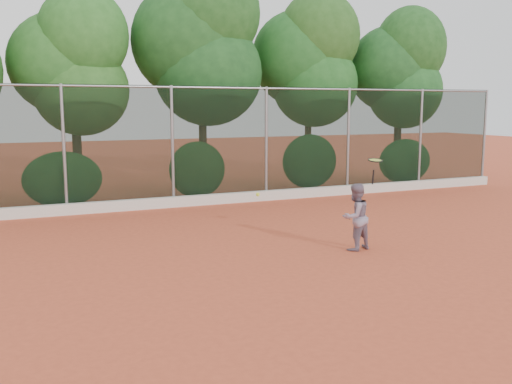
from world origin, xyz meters
name	(u,v)px	position (x,y,z in m)	size (l,w,h in m)	color
ground	(278,267)	(0.00, 0.00, 0.00)	(80.00, 80.00, 0.00)	#CD5030
concrete_curb	(175,202)	(0.00, 6.82, 0.15)	(24.00, 0.20, 0.30)	silver
tennis_player	(355,217)	(1.98, 0.48, 0.69)	(0.67, 0.52, 1.37)	gray
chainlink_fence	(172,143)	(0.00, 7.00, 1.86)	(24.09, 0.09, 3.50)	black
foliage_backdrop	(136,58)	(-0.55, 8.98, 4.40)	(23.70, 3.63, 7.55)	#3E2917
tennis_racket	(375,162)	(2.40, 0.45, 1.79)	(0.36, 0.36, 0.54)	black
tennis_ball_in_flight	(258,194)	(-0.18, 0.51, 1.28)	(0.07, 0.07, 0.07)	#DFF437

